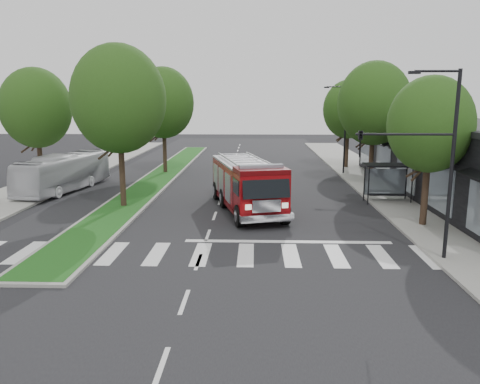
# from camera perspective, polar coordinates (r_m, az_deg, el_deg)

# --- Properties ---
(ground) EXTENTS (140.00, 140.00, 0.00)m
(ground) POSITION_cam_1_polar(r_m,az_deg,el_deg) (23.97, -3.94, -5.28)
(ground) COLOR black
(ground) RESTS_ON ground
(sidewalk_right) EXTENTS (5.00, 80.00, 0.15)m
(sidewalk_right) POSITION_cam_1_polar(r_m,az_deg,el_deg) (35.03, 18.63, -0.44)
(sidewalk_right) COLOR gray
(sidewalk_right) RESTS_ON ground
(sidewalk_left) EXTENTS (5.00, 80.00, 0.15)m
(sidewalk_left) POSITION_cam_1_polar(r_m,az_deg,el_deg) (37.56, -24.87, -0.14)
(sidewalk_left) COLOR gray
(sidewalk_left) RESTS_ON ground
(median) EXTENTS (3.00, 50.00, 0.15)m
(median) POSITION_cam_1_polar(r_m,az_deg,el_deg) (42.26, -9.59, 1.92)
(median) COLOR gray
(median) RESTS_ON ground
(storefront_row) EXTENTS (8.00, 30.00, 5.00)m
(storefront_row) POSITION_cam_1_polar(r_m,az_deg,el_deg) (36.21, 25.71, 3.30)
(storefront_row) COLOR black
(storefront_row) RESTS_ON ground
(bus_shelter) EXTENTS (3.20, 1.60, 2.61)m
(bus_shelter) POSITION_cam_1_polar(r_m,az_deg,el_deg) (32.58, 17.57, 2.30)
(bus_shelter) COLOR black
(bus_shelter) RESTS_ON ground
(tree_right_near) EXTENTS (4.40, 4.40, 8.05)m
(tree_right_near) POSITION_cam_1_polar(r_m,az_deg,el_deg) (26.51, 22.19, 7.61)
(tree_right_near) COLOR black
(tree_right_near) RESTS_ON ground
(tree_right_mid) EXTENTS (5.60, 5.60, 9.72)m
(tree_right_mid) POSITION_cam_1_polar(r_m,az_deg,el_deg) (37.97, 16.04, 10.33)
(tree_right_mid) COLOR black
(tree_right_mid) RESTS_ON ground
(tree_right_far) EXTENTS (5.00, 5.00, 8.73)m
(tree_right_far) POSITION_cam_1_polar(r_m,az_deg,el_deg) (47.75, 13.09, 9.79)
(tree_right_far) COLOR black
(tree_right_far) RESTS_ON ground
(tree_median_near) EXTENTS (5.80, 5.80, 10.16)m
(tree_median_near) POSITION_cam_1_polar(r_m,az_deg,el_deg) (30.06, -14.59, 10.90)
(tree_median_near) COLOR black
(tree_median_near) RESTS_ON ground
(tree_median_far) EXTENTS (5.60, 5.60, 9.72)m
(tree_median_far) POSITION_cam_1_polar(r_m,az_deg,el_deg) (43.68, -9.34, 10.67)
(tree_median_far) COLOR black
(tree_median_far) RESTS_ON ground
(tree_left_mid) EXTENTS (5.20, 5.20, 9.16)m
(tree_left_mid) POSITION_cam_1_polar(r_m,az_deg,el_deg) (38.53, -23.61, 9.36)
(tree_left_mid) COLOR black
(tree_left_mid) RESTS_ON ground
(streetlight_right_near) EXTENTS (4.08, 0.22, 8.00)m
(streetlight_right_near) POSITION_cam_1_polar(r_m,az_deg,el_deg) (20.77, 22.28, 4.50)
(streetlight_right_near) COLOR black
(streetlight_right_near) RESTS_ON ground
(streetlight_right_far) EXTENTS (2.11, 0.20, 8.00)m
(streetlight_right_far) POSITION_cam_1_polar(r_m,az_deg,el_deg) (43.65, 12.52, 7.92)
(streetlight_right_far) COLOR black
(streetlight_right_far) RESTS_ON ground
(fire_engine) EXTENTS (5.12, 10.00, 3.33)m
(fire_engine) POSITION_cam_1_polar(r_m,az_deg,el_deg) (28.92, 0.84, 0.86)
(fire_engine) COLOR #4E0406
(fire_engine) RESTS_ON ground
(city_bus) EXTENTS (3.94, 10.23, 2.78)m
(city_bus) POSITION_cam_1_polar(r_m,az_deg,el_deg) (37.64, -20.62, 2.24)
(city_bus) COLOR silver
(city_bus) RESTS_ON ground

